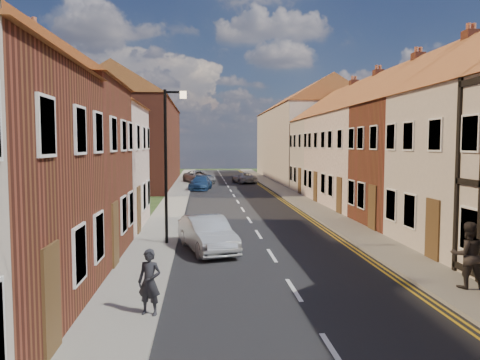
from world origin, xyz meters
TOP-DOWN VIEW (x-y plane):
  - road at (0.00, 30.00)m, footprint 7.00×90.00m
  - pavement_left at (-4.40, 30.00)m, footprint 1.80×90.00m
  - pavement_right at (4.40, 30.00)m, footprint 1.80×90.00m
  - cottage_r_cream_mid at (9.30, 23.50)m, footprint 8.30×5.20m
  - cottage_r_pink at (9.30, 28.90)m, footprint 8.30×6.00m
  - cottage_r_white_far at (9.30, 34.30)m, footprint 8.30×5.20m
  - cottage_r_cream_far at (9.30, 39.70)m, footprint 8.30×6.00m
  - cottage_l_pink at (-9.30, 23.85)m, footprint 8.30×6.30m
  - block_right_far at (9.30, 55.00)m, footprint 8.30×24.20m
  - block_left_far at (-9.30, 50.00)m, footprint 8.30×24.20m
  - lamppost at (-3.81, 20.00)m, footprint 0.88×0.15m
  - car_mid at (-2.31, 18.94)m, footprint 2.38×4.20m
  - car_far at (-2.61, 42.99)m, footprint 2.28×4.35m
  - car_distant at (-2.78, 50.00)m, footprint 3.79×5.36m
  - pedestrian_left at (-3.70, 12.15)m, footprint 0.64×0.53m
  - pedestrian_right at (4.64, 13.48)m, footprint 0.96×0.80m
  - car_distant_b at (1.88, 50.00)m, footprint 2.58×4.33m

SIDE VIEW (x-z plane):
  - road at x=0.00m, z-range 0.00..0.02m
  - pavement_left at x=-4.40m, z-range 0.00..0.12m
  - pavement_right at x=4.40m, z-range 0.00..0.12m
  - car_distant_b at x=1.88m, z-range 0.00..1.13m
  - car_far at x=-2.61m, z-range 0.00..1.20m
  - car_mid at x=-2.31m, z-range 0.00..1.31m
  - car_distant at x=-2.78m, z-range 0.00..1.36m
  - pedestrian_left at x=-3.70m, z-range 0.12..1.63m
  - pedestrian_right at x=4.64m, z-range 0.12..1.93m
  - lamppost at x=-3.81m, z-range 0.54..6.54m
  - cottage_l_pink at x=-9.30m, z-range -0.03..8.77m
  - cottage_r_pink at x=9.30m, z-range -0.03..8.97m
  - cottage_r_cream_far at x=9.30m, z-range -0.03..8.97m
  - cottage_r_cream_mid at x=9.30m, z-range -0.02..8.98m
  - cottage_r_white_far at x=9.30m, z-range -0.02..8.98m
  - block_right_far at x=9.30m, z-range 0.04..10.54m
  - block_left_far at x=-9.30m, z-range 0.04..10.54m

